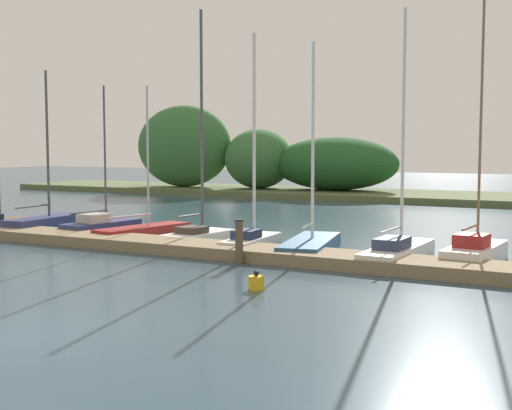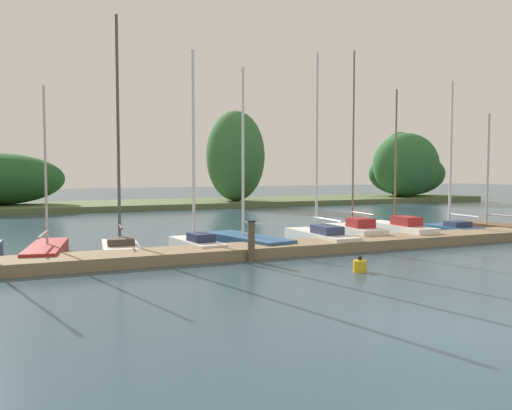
{
  "view_description": "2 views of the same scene",
  "coord_description": "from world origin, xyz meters",
  "px_view_note": "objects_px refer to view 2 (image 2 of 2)",
  "views": [
    {
      "loc": [
        9.25,
        -8.41,
        3.31
      ],
      "look_at": [
        -1.03,
        10.87,
        1.44
      ],
      "focal_mm": 47.4,
      "sensor_mm": 36.0,
      "label": 1
    },
    {
      "loc": [
        -6.96,
        -7.41,
        2.85
      ],
      "look_at": [
        1.37,
        11.12,
        1.55
      ],
      "focal_mm": 38.58,
      "sensor_mm": 36.0,
      "label": 2
    }
  ],
  "objects_px": {
    "sailboat_8": "(354,230)",
    "sailboat_9": "(397,229)",
    "sailboat_4": "(120,241)",
    "sailboat_7": "(319,235)",
    "sailboat_11": "(488,225)",
    "sailboat_6": "(245,239)",
    "channel_buoy_0": "(360,266)",
    "sailboat_10": "(451,225)",
    "mooring_piling_1": "(251,241)",
    "sailboat_3": "(47,250)",
    "sailboat_5": "(196,240)"
  },
  "relations": [
    {
      "from": "sailboat_8",
      "to": "sailboat_9",
      "type": "xyz_separation_m",
      "value": [
        2.08,
        -0.12,
        -0.02
      ]
    },
    {
      "from": "sailboat_4",
      "to": "sailboat_7",
      "type": "xyz_separation_m",
      "value": [
        7.35,
        -0.79,
        -0.05
      ]
    },
    {
      "from": "sailboat_11",
      "to": "sailboat_4",
      "type": "bearing_deg",
      "value": 84.08
    },
    {
      "from": "sailboat_4",
      "to": "sailboat_6",
      "type": "bearing_deg",
      "value": -88.05
    },
    {
      "from": "sailboat_6",
      "to": "channel_buoy_0",
      "type": "distance_m",
      "value": 5.81
    },
    {
      "from": "sailboat_6",
      "to": "sailboat_8",
      "type": "xyz_separation_m",
      "value": [
        4.96,
        0.26,
        0.09
      ]
    },
    {
      "from": "sailboat_4",
      "to": "sailboat_8",
      "type": "relative_size",
      "value": 1.05
    },
    {
      "from": "sailboat_9",
      "to": "channel_buoy_0",
      "type": "height_order",
      "value": "sailboat_9"
    },
    {
      "from": "sailboat_10",
      "to": "mooring_piling_1",
      "type": "height_order",
      "value": "sailboat_10"
    },
    {
      "from": "sailboat_4",
      "to": "sailboat_10",
      "type": "distance_m",
      "value": 14.49
    },
    {
      "from": "sailboat_4",
      "to": "sailboat_7",
      "type": "relative_size",
      "value": 1.1
    },
    {
      "from": "sailboat_3",
      "to": "sailboat_9",
      "type": "height_order",
      "value": "sailboat_9"
    },
    {
      "from": "sailboat_9",
      "to": "sailboat_11",
      "type": "xyz_separation_m",
      "value": [
        5.23,
        0.06,
        -0.07
      ]
    },
    {
      "from": "sailboat_6",
      "to": "sailboat_10",
      "type": "relative_size",
      "value": 0.97
    },
    {
      "from": "sailboat_9",
      "to": "sailboat_7",
      "type": "bearing_deg",
      "value": 100.73
    },
    {
      "from": "sailboat_6",
      "to": "sailboat_10",
      "type": "bearing_deg",
      "value": -100.71
    },
    {
      "from": "sailboat_10",
      "to": "sailboat_6",
      "type": "bearing_deg",
      "value": 92.68
    },
    {
      "from": "sailboat_9",
      "to": "mooring_piling_1",
      "type": "xyz_separation_m",
      "value": [
        -8.03,
        -3.0,
        0.27
      ]
    },
    {
      "from": "sailboat_8",
      "to": "sailboat_6",
      "type": "bearing_deg",
      "value": 97.32
    },
    {
      "from": "sailboat_3",
      "to": "sailboat_5",
      "type": "distance_m",
      "value": 4.85
    },
    {
      "from": "sailboat_4",
      "to": "sailboat_11",
      "type": "distance_m",
      "value": 16.71
    },
    {
      "from": "sailboat_8",
      "to": "sailboat_11",
      "type": "bearing_deg",
      "value": -86.18
    },
    {
      "from": "sailboat_3",
      "to": "sailboat_7",
      "type": "distance_m",
      "value": 9.72
    },
    {
      "from": "sailboat_3",
      "to": "mooring_piling_1",
      "type": "bearing_deg",
      "value": -109.01
    },
    {
      "from": "sailboat_4",
      "to": "mooring_piling_1",
      "type": "bearing_deg",
      "value": -126.25
    },
    {
      "from": "sailboat_7",
      "to": "channel_buoy_0",
      "type": "height_order",
      "value": "sailboat_7"
    },
    {
      "from": "sailboat_7",
      "to": "sailboat_10",
      "type": "bearing_deg",
      "value": -83.77
    },
    {
      "from": "sailboat_7",
      "to": "sailboat_11",
      "type": "distance_m",
      "value": 9.37
    },
    {
      "from": "sailboat_4",
      "to": "sailboat_11",
      "type": "xyz_separation_m",
      "value": [
        16.71,
        -0.23,
        -0.11
      ]
    },
    {
      "from": "sailboat_7",
      "to": "sailboat_8",
      "type": "height_order",
      "value": "sailboat_8"
    },
    {
      "from": "sailboat_8",
      "to": "sailboat_11",
      "type": "relative_size",
      "value": 1.41
    },
    {
      "from": "sailboat_8",
      "to": "sailboat_4",
      "type": "bearing_deg",
      "value": 93.32
    },
    {
      "from": "sailboat_9",
      "to": "mooring_piling_1",
      "type": "height_order",
      "value": "sailboat_9"
    },
    {
      "from": "sailboat_6",
      "to": "sailboat_9",
      "type": "xyz_separation_m",
      "value": [
        7.03,
        0.13,
        0.07
      ]
    },
    {
      "from": "sailboat_3",
      "to": "mooring_piling_1",
      "type": "xyz_separation_m",
      "value": [
        5.78,
        -3.29,
        0.38
      ]
    },
    {
      "from": "sailboat_4",
      "to": "sailboat_7",
      "type": "distance_m",
      "value": 7.4
    },
    {
      "from": "sailboat_10",
      "to": "mooring_piling_1",
      "type": "bearing_deg",
      "value": 107.05
    },
    {
      "from": "sailboat_4",
      "to": "mooring_piling_1",
      "type": "height_order",
      "value": "sailboat_4"
    },
    {
      "from": "sailboat_11",
      "to": "sailboat_5",
      "type": "bearing_deg",
      "value": 86.71
    },
    {
      "from": "sailboat_3",
      "to": "sailboat_6",
      "type": "bearing_deg",
      "value": -82.96
    },
    {
      "from": "sailboat_5",
      "to": "sailboat_11",
      "type": "relative_size",
      "value": 1.28
    },
    {
      "from": "sailboat_4",
      "to": "channel_buoy_0",
      "type": "xyz_separation_m",
      "value": [
        5.51,
        -6.14,
        -0.25
      ]
    },
    {
      "from": "sailboat_5",
      "to": "sailboat_7",
      "type": "distance_m",
      "value": 4.89
    },
    {
      "from": "sailboat_8",
      "to": "sailboat_10",
      "type": "height_order",
      "value": "sailboat_8"
    },
    {
      "from": "sailboat_8",
      "to": "channel_buoy_0",
      "type": "xyz_separation_m",
      "value": [
        -3.89,
        -5.97,
        -0.22
      ]
    },
    {
      "from": "sailboat_3",
      "to": "sailboat_11",
      "type": "relative_size",
      "value": 1.02
    },
    {
      "from": "sailboat_6",
      "to": "sailboat_7",
      "type": "height_order",
      "value": "sailboat_7"
    },
    {
      "from": "sailboat_3",
      "to": "channel_buoy_0",
      "type": "height_order",
      "value": "sailboat_3"
    },
    {
      "from": "sailboat_5",
      "to": "sailboat_9",
      "type": "relative_size",
      "value": 1.12
    },
    {
      "from": "sailboat_11",
      "to": "sailboat_9",
      "type": "bearing_deg",
      "value": 85.51
    }
  ]
}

